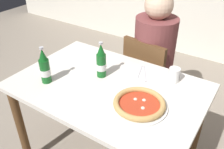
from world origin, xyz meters
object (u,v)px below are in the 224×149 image
diner_seated (153,65)px  paper_cup (174,75)px  chair_behind_table (148,77)px  dining_table_main (108,99)px  napkin_with_cutlery (142,73)px  pizza_margherita_near (139,104)px  beer_bottle_center (45,68)px  beer_bottle_left (101,62)px

diner_seated → paper_cup: diner_seated is taller
chair_behind_table → dining_table_main: bearing=96.6°
dining_table_main → napkin_with_cutlery: size_ratio=5.11×
pizza_margherita_near → napkin_with_cutlery: pizza_margherita_near is taller
chair_behind_table → pizza_margherita_near: bearing=118.1°
dining_table_main → chair_behind_table: 0.63m
napkin_with_cutlery → chair_behind_table: bearing=106.8°
pizza_margherita_near → napkin_with_cutlery: 0.36m
dining_table_main → napkin_with_cutlery: bearing=63.1°
beer_bottle_center → napkin_with_cutlery: 0.64m
napkin_with_cutlery → paper_cup: 0.22m
dining_table_main → beer_bottle_left: 0.25m
beer_bottle_center → pizza_margherita_near: bearing=9.4°
dining_table_main → beer_bottle_center: size_ratio=4.86×
pizza_margherita_near → beer_bottle_left: bearing=157.7°
chair_behind_table → beer_bottle_center: beer_bottle_center is taller
dining_table_main → chair_behind_table: chair_behind_table is taller
dining_table_main → pizza_margherita_near: size_ratio=3.77×
dining_table_main → beer_bottle_center: bearing=-151.9°
dining_table_main → paper_cup: bearing=39.0°
napkin_with_cutlery → paper_cup: bearing=8.2°
beer_bottle_left → napkin_with_cutlery: bearing=39.1°
beer_bottle_left → paper_cup: (0.43, 0.21, -0.06)m
beer_bottle_center → paper_cup: size_ratio=2.60×
beer_bottle_left → beer_bottle_center: size_ratio=1.00×
beer_bottle_center → beer_bottle_left: bearing=44.5°
dining_table_main → diner_seated: bearing=88.3°
chair_behind_table → pizza_margherita_near: chair_behind_table is taller
pizza_margherita_near → beer_bottle_center: bearing=-170.6°
beer_bottle_left → chair_behind_table: bearing=79.2°
beer_bottle_left → beer_bottle_center: 0.36m
dining_table_main → beer_bottle_center: 0.45m
pizza_margherita_near → beer_bottle_center: 0.63m
chair_behind_table → beer_bottle_left: beer_bottle_left is taller
diner_seated → beer_bottle_left: size_ratio=4.89×
diner_seated → beer_bottle_left: 0.66m
dining_table_main → beer_bottle_left: size_ratio=4.86×
chair_behind_table → paper_cup: 0.57m
pizza_margherita_near → beer_bottle_left: beer_bottle_left is taller
chair_behind_table → paper_cup: bearing=141.1°
pizza_margherita_near → diner_seated: bearing=108.7°
diner_seated → napkin_with_cutlery: bearing=-76.3°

